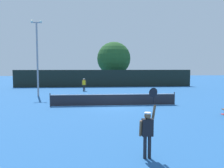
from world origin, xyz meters
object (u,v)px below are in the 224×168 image
Objects in this scene: spare_racket at (223,114)px; large_tree at (114,59)px; tennis_ball at (88,105)px; player_serving at (148,128)px; light_pole at (37,53)px; parked_car_mid at (135,79)px; parked_car_near at (111,79)px; player_receiving at (84,83)px.

large_tree is at bearing 101.09° from spare_racket.
large_tree reaches higher than tennis_ball.
player_serving is at bearing -136.22° from spare_racket.
light_pole reaches higher than parked_car_mid.
large_tree is at bearing 86.98° from player_serving.
player_serving is at bearing -88.93° from parked_car_near.
player_receiving is 24.24× the size of tennis_ball.
parked_car_near is (3.71, 23.28, 0.74)m from tennis_ball.
tennis_ball is (-2.37, 10.74, -1.04)m from player_serving.
light_pole reaches higher than parked_car_near.
tennis_ball is 0.01× the size of light_pole.
light_pole is 1.06× the size of large_tree.
parked_car_near and parked_car_mid have the same top height.
player_receiving is at bearing 94.41° from tennis_ball.
light_pole is at bearing 44.88° from player_receiving.
light_pole is at bearing 132.73° from tennis_ball.
tennis_ball is 9.30m from light_pole.
large_tree reaches higher than parked_car_mid.
parked_car_mid is (8.26, 22.91, 0.74)m from tennis_ball.
tennis_ball is 0.01× the size of large_tree.
parked_car_mid is (4.56, -0.37, 0.00)m from parked_car_near.
tennis_ball is 22.42m from large_tree.
spare_racket is (6.76, 6.48, -1.06)m from player_serving.
player_serving is 11.05m from tennis_ball.
player_serving is 21.59m from player_receiving.
spare_racket is at bearing -34.92° from light_pole.
spare_racket is 26.72m from large_tree.
light_pole is at bearing -121.50° from large_tree.
parked_car_mid is (5.90, 33.65, -0.30)m from player_serving.
tennis_ball is at bearing 154.98° from spare_racket.
parked_car_near is at bearing 176.93° from parked_car_mid.
player_receiving is at bearing 44.88° from light_pole.
light_pole is (-4.68, -4.66, 3.60)m from player_receiving.
player_receiving reaches higher than tennis_ball.
parked_car_near reaches higher than player_receiving.
player_receiving is 15.30m from parked_car_mid.
player_receiving is at bearing 98.49° from player_serving.
large_tree is 5.85m from parked_car_mid.
light_pole reaches higher than player_receiving.
spare_racket is at bearing -78.91° from large_tree.
spare_racket is at bearing -75.53° from parked_car_near.
player_receiving is at bearing -124.85° from parked_car_mid.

